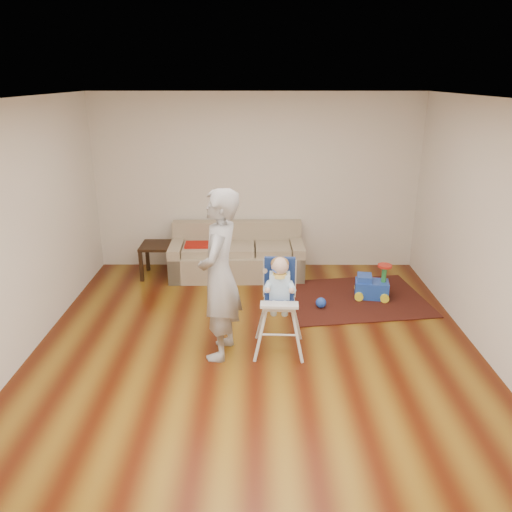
{
  "coord_description": "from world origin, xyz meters",
  "views": [
    {
      "loc": [
        0.02,
        -4.86,
        2.9
      ],
      "look_at": [
        0.0,
        0.4,
        1.0
      ],
      "focal_mm": 35.0,
      "sensor_mm": 36.0,
      "label": 1
    }
  ],
  "objects_px": {
    "sofa": "(237,251)",
    "toy_ball": "(321,303)",
    "adult": "(219,276)",
    "ride_on_toy": "(372,280)",
    "high_chair": "(279,306)",
    "side_table": "(159,260)"
  },
  "relations": [
    {
      "from": "sofa",
      "to": "toy_ball",
      "type": "xyz_separation_m",
      "value": [
        1.16,
        -1.18,
        -0.3
      ]
    },
    {
      "from": "sofa",
      "to": "adult",
      "type": "xyz_separation_m",
      "value": [
        -0.08,
        -2.31,
        0.54
      ]
    },
    {
      "from": "ride_on_toy",
      "to": "adult",
      "type": "distance_m",
      "value": 2.55
    },
    {
      "from": "sofa",
      "to": "toy_ball",
      "type": "distance_m",
      "value": 1.68
    },
    {
      "from": "toy_ball",
      "to": "high_chair",
      "type": "xyz_separation_m",
      "value": [
        -0.6,
        -1.06,
        0.45
      ]
    },
    {
      "from": "side_table",
      "to": "adult",
      "type": "xyz_separation_m",
      "value": [
        1.11,
        -2.29,
        0.68
      ]
    },
    {
      "from": "side_table",
      "to": "adult",
      "type": "distance_m",
      "value": 2.63
    },
    {
      "from": "sofa",
      "to": "high_chair",
      "type": "xyz_separation_m",
      "value": [
        0.55,
        -2.24,
        0.15
      ]
    },
    {
      "from": "ride_on_toy",
      "to": "toy_ball",
      "type": "height_order",
      "value": "ride_on_toy"
    },
    {
      "from": "toy_ball",
      "to": "high_chair",
      "type": "distance_m",
      "value": 1.3
    },
    {
      "from": "toy_ball",
      "to": "high_chair",
      "type": "height_order",
      "value": "high_chair"
    },
    {
      "from": "sofa",
      "to": "ride_on_toy",
      "type": "distance_m",
      "value": 2.07
    },
    {
      "from": "ride_on_toy",
      "to": "side_table",
      "type": "bearing_deg",
      "value": 174.44
    },
    {
      "from": "ride_on_toy",
      "to": "high_chair",
      "type": "bearing_deg",
      "value": -124.51
    },
    {
      "from": "sofa",
      "to": "toy_ball",
      "type": "bearing_deg",
      "value": -47.08
    },
    {
      "from": "side_table",
      "to": "toy_ball",
      "type": "relative_size",
      "value": 3.63
    },
    {
      "from": "toy_ball",
      "to": "adult",
      "type": "height_order",
      "value": "adult"
    },
    {
      "from": "high_chair",
      "to": "ride_on_toy",
      "type": "bearing_deg",
      "value": 48.65
    },
    {
      "from": "adult",
      "to": "side_table",
      "type": "bearing_deg",
      "value": -144.25
    },
    {
      "from": "side_table",
      "to": "ride_on_toy",
      "type": "xyz_separation_m",
      "value": [
        3.09,
        -0.82,
        0.01
      ]
    },
    {
      "from": "sofa",
      "to": "toy_ball",
      "type": "height_order",
      "value": "sofa"
    },
    {
      "from": "sofa",
      "to": "ride_on_toy",
      "type": "relative_size",
      "value": 4.13
    }
  ]
}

